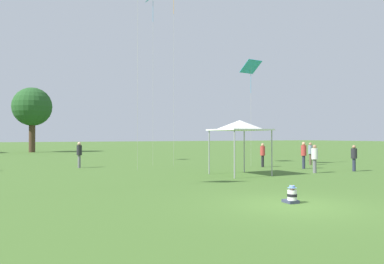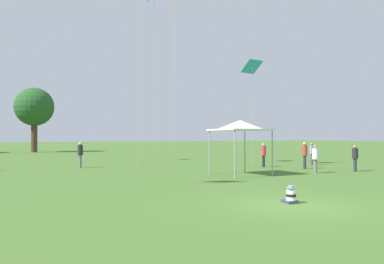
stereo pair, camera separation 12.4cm
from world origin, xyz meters
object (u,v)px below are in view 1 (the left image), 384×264
object	(u,v)px
kite_4	(153,1)
seated_toddler	(292,196)
person_standing_0	(304,153)
person_standing_6	(310,151)
person_standing_7	(263,153)
distant_tree_0	(32,107)
person_standing_2	(315,156)
canopy_tent	(240,126)
person_standing_5	(354,156)
kite_0	(251,68)
person_standing_1	(79,152)

from	to	relation	value
kite_4	seated_toddler	bearing A→B (deg)	40.61
person_standing_0	seated_toddler	bearing A→B (deg)	122.72
person_standing_6	person_standing_7	distance (m)	4.54
person_standing_7	distant_tree_0	world-z (taller)	distant_tree_0
person_standing_2	distant_tree_0	distance (m)	42.17
canopy_tent	kite_4	distance (m)	12.86
person_standing_5	person_standing_7	bearing A→B (deg)	69.76
distant_tree_0	person_standing_7	bearing A→B (deg)	-70.39
person_standing_0	person_standing_7	size ratio (longest dim) A/B	1.07
seated_toddler	person_standing_7	size ratio (longest dim) A/B	0.35
person_standing_0	canopy_tent	bearing A→B (deg)	90.87
kite_0	person_standing_6	bearing A→B (deg)	-160.11
person_standing_2	person_standing_7	world-z (taller)	person_standing_7
person_standing_5	person_standing_1	bearing A→B (deg)	94.16
person_standing_1	person_standing_6	distance (m)	17.25
person_standing_1	person_standing_2	size ratio (longest dim) A/B	1.07
person_standing_1	person_standing_2	xyz separation A→B (m)	(11.76, -10.42, -0.08)
kite_4	person_standing_7	bearing A→B (deg)	101.39
seated_toddler	person_standing_1	distance (m)	17.81
person_standing_2	kite_4	world-z (taller)	kite_4
person_standing_0	distant_tree_0	world-z (taller)	distant_tree_0
person_standing_2	person_standing_5	size ratio (longest dim) A/B	1.03
person_standing_5	person_standing_7	distance (m)	6.10
person_standing_7	canopy_tent	world-z (taller)	canopy_tent
person_standing_0	canopy_tent	world-z (taller)	canopy_tent
person_standing_2	person_standing_5	bearing A→B (deg)	7.93
person_standing_5	kite_4	distance (m)	17.88
person_standing_0	person_standing_7	distance (m)	2.91
person_standing_2	person_standing_7	xyz separation A→B (m)	(0.02, 4.95, 0.02)
person_standing_6	person_standing_2	bearing A→B (deg)	31.30
person_standing_1	canopy_tent	size ratio (longest dim) A/B	0.58
person_standing_0	kite_4	distance (m)	15.58
seated_toddler	person_standing_0	size ratio (longest dim) A/B	0.33
person_standing_0	canopy_tent	size ratio (longest dim) A/B	0.58
canopy_tent	kite_0	size ratio (longest dim) A/B	0.40
distant_tree_0	person_standing_6	bearing A→B (deg)	-64.15
person_standing_1	canopy_tent	distance (m)	11.81
distant_tree_0	person_standing_0	bearing A→B (deg)	-69.48
person_standing_6	person_standing_1	bearing A→B (deg)	-34.25
person_standing_7	distant_tree_0	distance (m)	37.51
seated_toddler	person_standing_6	xyz separation A→B (m)	(12.88, 11.88, 0.79)
kite_0	distant_tree_0	bearing A→B (deg)	-29.94
person_standing_1	person_standing_0	bearing A→B (deg)	6.99
person_standing_1	seated_toddler	bearing A→B (deg)	-41.13
person_standing_0	person_standing_6	world-z (taller)	person_standing_0
seated_toddler	person_standing_5	distance (m)	13.19
seated_toddler	distant_tree_0	xyz separation A→B (m)	(-4.13, 46.98, 6.02)
person_standing_6	distant_tree_0	size ratio (longest dim) A/B	0.19
person_standing_2	person_standing_7	size ratio (longest dim) A/B	0.99
kite_0	person_standing_5	bearing A→B (deg)	152.91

